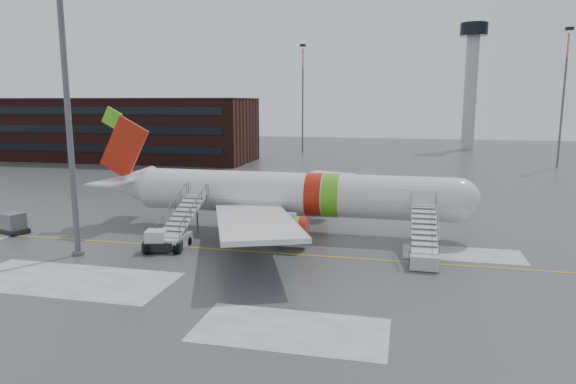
% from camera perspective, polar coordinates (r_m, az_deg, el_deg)
% --- Properties ---
extents(ground, '(260.00, 260.00, 0.00)m').
position_cam_1_polar(ground, '(42.81, -8.70, -5.85)').
color(ground, '#494C4F').
rests_on(ground, ground).
extents(airliner, '(35.03, 32.97, 11.18)m').
position_cam_1_polar(airliner, '(46.04, -0.59, -0.25)').
color(airliner, silver).
rests_on(airliner, ground).
extents(airstair_fwd, '(2.05, 7.70, 3.48)m').
position_cam_1_polar(airstair_fwd, '(38.98, 14.86, -6.04)').
color(airstair_fwd, '#BABDC2').
rests_on(airstair_fwd, ground).
extents(airstair_aft, '(2.05, 7.70, 3.48)m').
position_cam_1_polar(airstair_aft, '(42.90, -12.24, -4.46)').
color(airstair_aft, '#BABDC2').
rests_on(airstair_aft, ground).
extents(pushback_tug, '(3.31, 2.83, 1.71)m').
position_cam_1_polar(pushback_tug, '(41.58, -13.98, -5.44)').
color(pushback_tug, black).
rests_on(pushback_tug, ground).
extents(uld_container, '(2.64, 2.23, 1.85)m').
position_cam_1_polar(uld_container, '(51.91, -28.18, -3.15)').
color(uld_container, black).
rests_on(uld_container, ground).
extents(light_mast_near, '(1.20, 1.20, 26.40)m').
position_cam_1_polar(light_mast_near, '(41.29, -23.53, 11.98)').
color(light_mast_near, '#595B60').
rests_on(light_mast_near, ground).
extents(terminal_building, '(62.00, 16.11, 12.30)m').
position_cam_1_polar(terminal_building, '(111.21, -20.06, 6.62)').
color(terminal_building, '#3F1E16').
rests_on(terminal_building, ground).
extents(control_tower, '(6.40, 6.40, 30.00)m').
position_cam_1_polar(control_tower, '(134.19, 19.71, 12.49)').
color(control_tower, '#B2B5BA').
rests_on(control_tower, ground).
extents(light_mast_far_ne, '(1.20, 1.20, 24.25)m').
position_cam_1_polar(light_mast_far_ne, '(103.69, 28.33, 10.06)').
color(light_mast_far_ne, '#595B60').
rests_on(light_mast_far_ne, ground).
extents(light_mast_far_n, '(1.20, 1.20, 24.25)m').
position_cam_1_polar(light_mast_far_n, '(118.57, 1.65, 11.08)').
color(light_mast_far_n, '#595B60').
rests_on(light_mast_far_n, ground).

